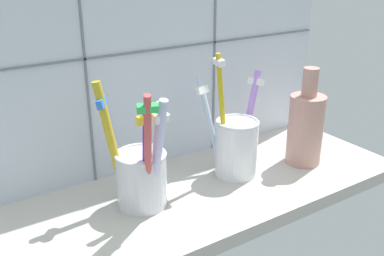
# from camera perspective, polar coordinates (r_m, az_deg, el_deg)

# --- Properties ---
(counter_slab) EXTENTS (0.64, 0.22, 0.02)m
(counter_slab) POSITION_cam_1_polar(r_m,az_deg,el_deg) (0.64, 0.58, -8.90)
(counter_slab) COLOR #BCB7AD
(counter_slab) RESTS_ON ground
(tile_wall_back) EXTENTS (0.64, 0.02, 0.45)m
(tile_wall_back) POSITION_cam_1_polar(r_m,az_deg,el_deg) (0.66, -5.30, 12.13)
(tile_wall_back) COLOR silver
(tile_wall_back) RESTS_ON ground
(toothbrush_cup_left) EXTENTS (0.08, 0.10, 0.17)m
(toothbrush_cup_left) POSITION_cam_1_polar(r_m,az_deg,el_deg) (0.58, -6.53, -5.77)
(toothbrush_cup_left) COLOR silver
(toothbrush_cup_left) RESTS_ON counter_slab
(toothbrush_cup_right) EXTENTS (0.11, 0.10, 0.19)m
(toothbrush_cup_right) POSITION_cam_1_polar(r_m,az_deg,el_deg) (0.66, 5.66, -2.01)
(toothbrush_cup_right) COLOR white
(toothbrush_cup_right) RESTS_ON counter_slab
(ceramic_vase) EXTENTS (0.05, 0.05, 0.15)m
(ceramic_vase) POSITION_cam_1_polar(r_m,az_deg,el_deg) (0.71, 14.43, 0.19)
(ceramic_vase) COLOR tan
(ceramic_vase) RESTS_ON counter_slab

